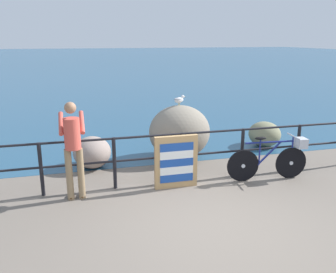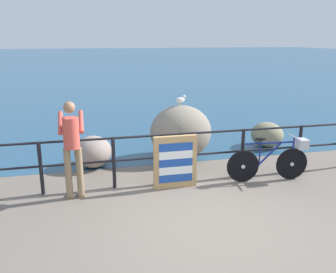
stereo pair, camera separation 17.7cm
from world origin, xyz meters
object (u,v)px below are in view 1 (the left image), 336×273
Objects in this scene: bicycle at (275,158)px; breakwater_boulder_left at (92,152)px; breakwater_boulder_right at (265,134)px; seagull at (179,99)px; folded_deckchair_stack at (176,162)px; breakwater_boulder_main at (180,132)px; person_at_railing at (73,146)px.

breakwater_boulder_left is at bearing 160.03° from bicycle.
breakwater_boulder_left reaches higher than breakwater_boulder_right.
seagull is (-2.49, -0.32, 1.10)m from breakwater_boulder_right.
breakwater_boulder_right is at bearing 70.29° from bicycle.
folded_deckchair_stack is 1.78m from breakwater_boulder_main.
breakwater_boulder_main is at bearing 134.86° from bicycle.
person_at_railing is (-3.94, 0.08, 0.53)m from bicycle.
folded_deckchair_stack is 0.71× the size of breakwater_boulder_main.
bicycle is at bearing -50.25° from breakwater_boulder_main.
breakwater_boulder_left is (0.37, 1.59, -0.64)m from person_at_railing.
person_at_railing is 1.86× the size of breakwater_boulder_left.
breakwater_boulder_left is 1.05× the size of breakwater_boulder_right.
person_at_railing is at bearing -169.67° from seagull.
breakwater_boulder_left is at bearing 134.07° from folded_deckchair_stack.
seagull reaches higher than folded_deckchair_stack.
breakwater_boulder_right is (4.56, 0.47, -0.02)m from breakwater_boulder_left.
bicycle is at bearing -75.69° from seagull.
breakwater_boulder_main is at bearing 3.35° from breakwater_boulder_left.
seagull is (-1.50, 1.82, 0.96)m from bicycle.
breakwater_boulder_right is (2.48, 0.35, -0.31)m from breakwater_boulder_main.
breakwater_boulder_right is 2.74m from seagull.
seagull is at bearing 71.95° from folded_deckchair_stack.
person_at_railing reaches higher than breakwater_boulder_left.
breakwater_boulder_left is 2.86× the size of seagull.
seagull reaches higher than breakwater_boulder_left.
bicycle is 3.98m from person_at_railing.
folded_deckchair_stack is (1.89, 0.02, -0.47)m from person_at_railing.
folded_deckchair_stack is (-2.06, 0.11, 0.06)m from bicycle.
breakwater_boulder_right is at bearing -17.75° from seagull.
folded_deckchair_stack reaches higher than breakwater_boulder_left.
bicycle reaches higher than breakwater_boulder_left.
person_at_railing reaches higher than folded_deckchair_stack.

